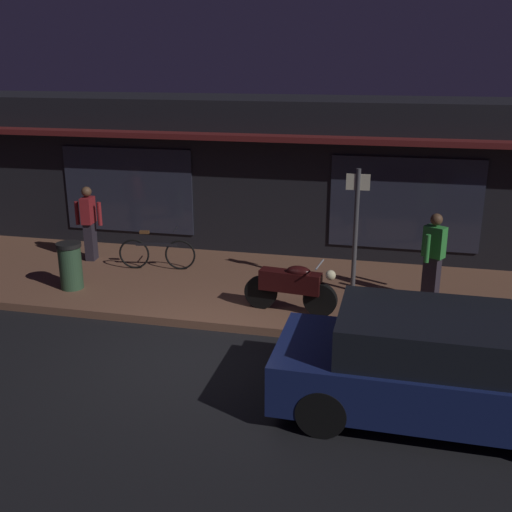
{
  "coord_description": "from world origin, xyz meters",
  "views": [
    {
      "loc": [
        2.94,
        -8.2,
        4.48
      ],
      "look_at": [
        0.51,
        2.4,
        0.95
      ],
      "focal_mm": 42.8,
      "sensor_mm": 36.0,
      "label": 1
    }
  ],
  "objects_px": {
    "bicycle_parked": "(157,253)",
    "sign_post": "(356,223)",
    "person_bystander": "(433,255)",
    "parked_car_near": "(432,366)",
    "trash_bin": "(70,265)",
    "motorcycle": "(292,286)",
    "person_photographer": "(89,222)"
  },
  "relations": [
    {
      "from": "motorcycle",
      "to": "person_bystander",
      "type": "distance_m",
      "value": 2.71
    },
    {
      "from": "bicycle_parked",
      "to": "person_bystander",
      "type": "distance_m",
      "value": 5.69
    },
    {
      "from": "bicycle_parked",
      "to": "parked_car_near",
      "type": "bearing_deg",
      "value": -38.05
    },
    {
      "from": "motorcycle",
      "to": "parked_car_near",
      "type": "xyz_separation_m",
      "value": [
        2.27,
        -2.63,
        0.06
      ]
    },
    {
      "from": "bicycle_parked",
      "to": "parked_car_near",
      "type": "distance_m",
      "value": 6.97
    },
    {
      "from": "sign_post",
      "to": "person_bystander",
      "type": "bearing_deg",
      "value": -6.46
    },
    {
      "from": "bicycle_parked",
      "to": "sign_post",
      "type": "bearing_deg",
      "value": -4.83
    },
    {
      "from": "parked_car_near",
      "to": "motorcycle",
      "type": "bearing_deg",
      "value": 130.79
    },
    {
      "from": "bicycle_parked",
      "to": "sign_post",
      "type": "distance_m",
      "value": 4.33
    },
    {
      "from": "motorcycle",
      "to": "person_photographer",
      "type": "distance_m",
      "value": 5.29
    },
    {
      "from": "motorcycle",
      "to": "person_photographer",
      "type": "height_order",
      "value": "person_photographer"
    },
    {
      "from": "person_photographer",
      "to": "bicycle_parked",
      "type": "bearing_deg",
      "value": -9.55
    },
    {
      "from": "person_bystander",
      "to": "trash_bin",
      "type": "height_order",
      "value": "person_bystander"
    },
    {
      "from": "bicycle_parked",
      "to": "trash_bin",
      "type": "relative_size",
      "value": 1.77
    },
    {
      "from": "person_photographer",
      "to": "sign_post",
      "type": "xyz_separation_m",
      "value": [
        5.89,
        -0.64,
        0.48
      ]
    },
    {
      "from": "person_bystander",
      "to": "parked_car_near",
      "type": "relative_size",
      "value": 0.41
    },
    {
      "from": "person_bystander",
      "to": "sign_post",
      "type": "xyz_separation_m",
      "value": [
        -1.45,
        0.16,
        0.48
      ]
    },
    {
      "from": "motorcycle",
      "to": "trash_bin",
      "type": "distance_m",
      "value": 4.44
    },
    {
      "from": "person_bystander",
      "to": "parked_car_near",
      "type": "bearing_deg",
      "value": -92.46
    },
    {
      "from": "bicycle_parked",
      "to": "sign_post",
      "type": "height_order",
      "value": "sign_post"
    },
    {
      "from": "sign_post",
      "to": "trash_bin",
      "type": "distance_m",
      "value": 5.6
    },
    {
      "from": "motorcycle",
      "to": "bicycle_parked",
      "type": "height_order",
      "value": "motorcycle"
    },
    {
      "from": "person_photographer",
      "to": "sign_post",
      "type": "bearing_deg",
      "value": -6.2
    },
    {
      "from": "person_bystander",
      "to": "parked_car_near",
      "type": "xyz_separation_m",
      "value": [
        -0.16,
        -3.77,
        -0.32
      ]
    },
    {
      "from": "person_bystander",
      "to": "parked_car_near",
      "type": "height_order",
      "value": "person_bystander"
    },
    {
      "from": "sign_post",
      "to": "trash_bin",
      "type": "bearing_deg",
      "value": -168.53
    },
    {
      "from": "person_photographer",
      "to": "parked_car_near",
      "type": "distance_m",
      "value": 8.51
    },
    {
      "from": "bicycle_parked",
      "to": "parked_car_near",
      "type": "xyz_separation_m",
      "value": [
        5.48,
        -4.29,
        0.2
      ]
    },
    {
      "from": "motorcycle",
      "to": "sign_post",
      "type": "xyz_separation_m",
      "value": [
        0.99,
        1.31,
        0.86
      ]
    },
    {
      "from": "person_bystander",
      "to": "bicycle_parked",
      "type": "bearing_deg",
      "value": 174.75
    },
    {
      "from": "bicycle_parked",
      "to": "sign_post",
      "type": "xyz_separation_m",
      "value": [
        4.2,
        -0.36,
        1.0
      ]
    },
    {
      "from": "sign_post",
      "to": "parked_car_near",
      "type": "distance_m",
      "value": 4.22
    }
  ]
}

